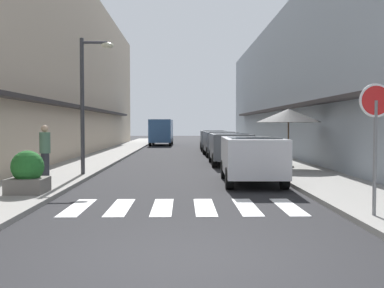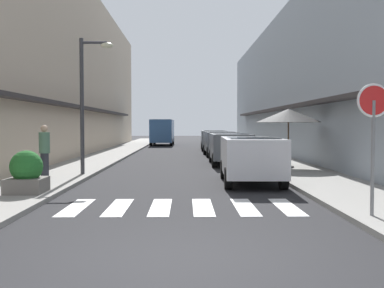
{
  "view_description": "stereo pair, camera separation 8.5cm",
  "coord_description": "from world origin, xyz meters",
  "px_view_note": "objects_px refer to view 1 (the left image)",
  "views": [
    {
      "loc": [
        -0.01,
        -6.0,
        1.86
      ],
      "look_at": [
        0.38,
        13.7,
        1.03
      ],
      "focal_mm": 42.32,
      "sensor_mm": 36.0,
      "label": 1
    },
    {
      "loc": [
        0.08,
        -6.0,
        1.86
      ],
      "look_at": [
        0.38,
        13.7,
        1.03
      ],
      "focal_mm": 42.32,
      "sensor_mm": 36.0,
      "label": 2
    }
  ],
  "objects_px": {
    "street_lamp": "(88,90)",
    "cafe_umbrella": "(289,116)",
    "parked_car_distant": "(213,138)",
    "parked_car_mid": "(230,145)",
    "parked_car_near": "(252,155)",
    "planter_corner": "(28,174)",
    "round_street_sign": "(376,115)",
    "delivery_van": "(161,130)",
    "parked_car_far": "(220,141)",
    "pedestrian_walking_near": "(45,151)"
  },
  "relations": [
    {
      "from": "parked_car_mid",
      "to": "parked_car_distant",
      "type": "distance_m",
      "value": 12.13
    },
    {
      "from": "pedestrian_walking_near",
      "to": "delivery_van",
      "type": "bearing_deg",
      "value": -146.19
    },
    {
      "from": "parked_car_far",
      "to": "pedestrian_walking_near",
      "type": "relative_size",
      "value": 2.45
    },
    {
      "from": "parked_car_distant",
      "to": "delivery_van",
      "type": "distance_m",
      "value": 9.55
    },
    {
      "from": "parked_car_near",
      "to": "round_street_sign",
      "type": "distance_m",
      "value": 5.98
    },
    {
      "from": "parked_car_mid",
      "to": "parked_car_distant",
      "type": "height_order",
      "value": "same"
    },
    {
      "from": "parked_car_distant",
      "to": "round_street_sign",
      "type": "bearing_deg",
      "value": -86.52
    },
    {
      "from": "parked_car_far",
      "to": "round_street_sign",
      "type": "bearing_deg",
      "value": -85.33
    },
    {
      "from": "parked_car_mid",
      "to": "planter_corner",
      "type": "distance_m",
      "value": 11.29
    },
    {
      "from": "street_lamp",
      "to": "planter_corner",
      "type": "relative_size",
      "value": 4.4
    },
    {
      "from": "delivery_van",
      "to": "parked_car_mid",
      "type": "bearing_deg",
      "value": -78.57
    },
    {
      "from": "street_lamp",
      "to": "parked_car_mid",
      "type": "bearing_deg",
      "value": 42.08
    },
    {
      "from": "round_street_sign",
      "to": "street_lamp",
      "type": "height_order",
      "value": "street_lamp"
    },
    {
      "from": "parked_car_mid",
      "to": "parked_car_distant",
      "type": "xyz_separation_m",
      "value": [
        0.0,
        12.13,
        0.0
      ]
    },
    {
      "from": "delivery_van",
      "to": "street_lamp",
      "type": "bearing_deg",
      "value": -93.01
    },
    {
      "from": "parked_car_far",
      "to": "street_lamp",
      "type": "xyz_separation_m",
      "value": [
        -5.54,
        -10.87,
        2.17
      ]
    },
    {
      "from": "planter_corner",
      "to": "pedestrian_walking_near",
      "type": "height_order",
      "value": "pedestrian_walking_near"
    },
    {
      "from": "parked_car_distant",
      "to": "pedestrian_walking_near",
      "type": "height_order",
      "value": "pedestrian_walking_near"
    },
    {
      "from": "parked_car_distant",
      "to": "planter_corner",
      "type": "distance_m",
      "value": 22.45
    },
    {
      "from": "parked_car_mid",
      "to": "cafe_umbrella",
      "type": "height_order",
      "value": "cafe_umbrella"
    },
    {
      "from": "parked_car_mid",
      "to": "parked_car_far",
      "type": "xyz_separation_m",
      "value": [
        0.0,
        5.87,
        -0.0
      ]
    },
    {
      "from": "planter_corner",
      "to": "street_lamp",
      "type": "bearing_deg",
      "value": 81.89
    },
    {
      "from": "round_street_sign",
      "to": "parked_car_mid",
      "type": "bearing_deg",
      "value": 96.84
    },
    {
      "from": "parked_car_mid",
      "to": "delivery_van",
      "type": "distance_m",
      "value": 21.13
    },
    {
      "from": "parked_car_distant",
      "to": "parked_car_mid",
      "type": "bearing_deg",
      "value": -90.0
    },
    {
      "from": "cafe_umbrella",
      "to": "round_street_sign",
      "type": "bearing_deg",
      "value": -93.69
    },
    {
      "from": "street_lamp",
      "to": "pedestrian_walking_near",
      "type": "relative_size",
      "value": 2.76
    },
    {
      "from": "parked_car_far",
      "to": "parked_car_mid",
      "type": "bearing_deg",
      "value": -90.0
    },
    {
      "from": "round_street_sign",
      "to": "planter_corner",
      "type": "height_order",
      "value": "round_street_sign"
    },
    {
      "from": "planter_corner",
      "to": "parked_car_far",
      "type": "bearing_deg",
      "value": 68.06
    },
    {
      "from": "parked_car_near",
      "to": "pedestrian_walking_near",
      "type": "height_order",
      "value": "pedestrian_walking_near"
    },
    {
      "from": "parked_car_far",
      "to": "delivery_van",
      "type": "xyz_separation_m",
      "value": [
        -4.19,
        14.83,
        0.48
      ]
    },
    {
      "from": "planter_corner",
      "to": "round_street_sign",
      "type": "bearing_deg",
      "value": -21.73
    },
    {
      "from": "parked_car_near",
      "to": "street_lamp",
      "type": "distance_m",
      "value": 6.22
    },
    {
      "from": "parked_car_far",
      "to": "round_street_sign",
      "type": "xyz_separation_m",
      "value": [
        1.5,
        -18.38,
        1.13
      ]
    },
    {
      "from": "parked_car_near",
      "to": "parked_car_distant",
      "type": "bearing_deg",
      "value": 90.0
    },
    {
      "from": "round_street_sign",
      "to": "street_lamp",
      "type": "xyz_separation_m",
      "value": [
        -7.04,
        7.51,
        1.03
      ]
    },
    {
      "from": "round_street_sign",
      "to": "cafe_umbrella",
      "type": "bearing_deg",
      "value": 86.31
    },
    {
      "from": "parked_car_distant",
      "to": "pedestrian_walking_near",
      "type": "xyz_separation_m",
      "value": [
        -6.58,
        -18.73,
        0.11
      ]
    },
    {
      "from": "parked_car_distant",
      "to": "street_lamp",
      "type": "distance_m",
      "value": 18.13
    },
    {
      "from": "parked_car_mid",
      "to": "pedestrian_walking_near",
      "type": "bearing_deg",
      "value": -134.92
    },
    {
      "from": "street_lamp",
      "to": "cafe_umbrella",
      "type": "bearing_deg",
      "value": 16.96
    },
    {
      "from": "parked_car_near",
      "to": "street_lamp",
      "type": "bearing_deg",
      "value": 161.73
    },
    {
      "from": "parked_car_near",
      "to": "pedestrian_walking_near",
      "type": "relative_size",
      "value": 2.37
    },
    {
      "from": "parked_car_near",
      "to": "planter_corner",
      "type": "bearing_deg",
      "value": -156.96
    },
    {
      "from": "delivery_van",
      "to": "street_lamp",
      "type": "distance_m",
      "value": 25.79
    },
    {
      "from": "pedestrian_walking_near",
      "to": "parked_car_near",
      "type": "bearing_deg",
      "value": 126.89
    },
    {
      "from": "parked_car_distant",
      "to": "pedestrian_walking_near",
      "type": "relative_size",
      "value": 2.56
    },
    {
      "from": "parked_car_near",
      "to": "parked_car_mid",
      "type": "height_order",
      "value": "same"
    },
    {
      "from": "parked_car_far",
      "to": "round_street_sign",
      "type": "height_order",
      "value": "round_street_sign"
    }
  ]
}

